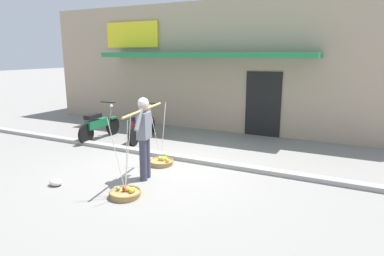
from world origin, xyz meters
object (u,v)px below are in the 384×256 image
Objects in this scene: fruit_vendor at (144,133)px; fruit_basket_left_side at (161,161)px; plastic_litter_bag at (56,182)px; motorcycle_second_in_row at (142,126)px; motorcycle_nearest_shop at (99,125)px; fruit_basket_right_side at (126,193)px.

fruit_basket_left_side is at bearing 101.27° from fruit_vendor.
fruit_basket_left_side reaches higher than plastic_litter_bag.
fruit_basket_left_side is 5.18× the size of plastic_litter_bag.
motorcycle_second_in_row is at bearing 126.32° from fruit_vendor.
fruit_vendor is at bearing -34.00° from motorcycle_nearest_shop.
plastic_litter_bag is (-1.56, -0.19, -0.01)m from fruit_basket_right_side.
fruit_basket_left_side is 2.34m from plastic_litter_bag.
plastic_litter_bag is at bearing -172.94° from fruit_basket_right_side.
plastic_litter_bag is at bearing -82.43° from motorcycle_second_in_row.
motorcycle_second_in_row is (-2.04, 3.42, 0.37)m from fruit_basket_right_side.
fruit_vendor is 1.26× the size of fruit_basket_left_side.
motorcycle_second_in_row is 3.67m from plastic_litter_bag.
fruit_basket_right_side reaches higher than plastic_litter_bag.
plastic_litter_bag is (-1.37, -1.10, -0.91)m from fruit_vendor.
motorcycle_second_in_row is at bearing 18.64° from motorcycle_nearest_shop.
motorcycle_second_in_row is at bearing 136.21° from fruit_basket_left_side.
fruit_basket_left_side is at bearing -21.92° from motorcycle_nearest_shop.
fruit_basket_right_side is at bearing -78.48° from fruit_basket_left_side.
fruit_vendor is 1.98m from plastic_litter_bag.
fruit_vendor reaches higher than motorcycle_nearest_shop.
plastic_litter_bag is (0.48, -3.62, -0.38)m from motorcycle_second_in_row.
fruit_basket_right_side is 0.80× the size of motorcycle_nearest_shop.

